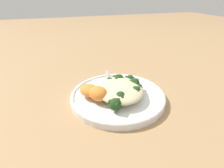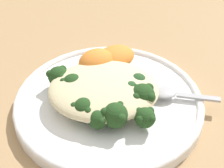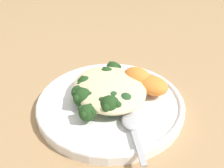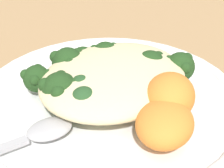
{
  "view_description": "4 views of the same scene",
  "coord_description": "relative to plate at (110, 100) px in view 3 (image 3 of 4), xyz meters",
  "views": [
    {
      "loc": [
        -0.43,
        0.15,
        0.3
      ],
      "look_at": [
        0.01,
        -0.0,
        0.05
      ],
      "focal_mm": 28.0,
      "sensor_mm": 36.0,
      "label": 1
    },
    {
      "loc": [
        -0.02,
        -0.44,
        0.4
      ],
      "look_at": [
        0.01,
        -0.02,
        0.05
      ],
      "focal_mm": 60.0,
      "sensor_mm": 36.0,
      "label": 2
    },
    {
      "loc": [
        0.33,
        -0.14,
        0.28
      ],
      "look_at": [
        0.01,
        -0.02,
        0.06
      ],
      "focal_mm": 35.0,
      "sensor_mm": 36.0,
      "label": 3
    },
    {
      "loc": [
        0.23,
        0.21,
        0.24
      ],
      "look_at": [
        -0.0,
        -0.02,
        0.03
      ],
      "focal_mm": 60.0,
      "sensor_mm": 36.0,
      "label": 4
    }
  ],
  "objects": [
    {
      "name": "broccoli_stalk_0",
      "position": [
        -0.05,
        0.03,
        0.02
      ],
      "size": [
        0.13,
        0.05,
        0.03
      ],
      "rotation": [
        0.0,
        0.0,
        2.95
      ],
      "color": "#9EBC66",
      "rests_on": "plate"
    },
    {
      "name": "quinoa_mound",
      "position": [
        -0.0,
        -0.0,
        0.03
      ],
      "size": [
        0.17,
        0.14,
        0.03
      ],
      "primitive_type": "ellipsoid",
      "color": "beige",
      "rests_on": "plate"
    },
    {
      "name": "ground_plane",
      "position": [
        0.0,
        0.02,
        -0.01
      ],
      "size": [
        4.0,
        4.0,
        0.0
      ],
      "primitive_type": "plane",
      "color": "#9E7A51"
    },
    {
      "name": "broccoli_stalk_3",
      "position": [
        -0.02,
        -0.03,
        0.02
      ],
      "size": [
        0.09,
        0.1,
        0.03
      ],
      "rotation": [
        0.0,
        0.0,
        3.98
      ],
      "color": "#9EBC66",
      "rests_on": "plate"
    },
    {
      "name": "sweet_potato_chunk_0",
      "position": [
        -0.01,
        0.07,
        0.03
      ],
      "size": [
        0.08,
        0.07,
        0.04
      ],
      "primitive_type": "ellipsoid",
      "rotation": [
        0.0,
        0.0,
        3.67
      ],
      "color": "orange",
      "rests_on": "plate"
    },
    {
      "name": "broccoli_stalk_4",
      "position": [
        -0.0,
        -0.04,
        0.02
      ],
      "size": [
        0.06,
        0.1,
        0.03
      ],
      "rotation": [
        0.0,
        0.0,
        4.3
      ],
      "color": "#9EBC66",
      "rests_on": "plate"
    },
    {
      "name": "broccoli_stalk_7",
      "position": [
        0.05,
        -0.01,
        0.03
      ],
      "size": [
        0.07,
        0.08,
        0.04
      ],
      "rotation": [
        0.0,
        0.0,
        5.41
      ],
      "color": "#9EBC66",
      "rests_on": "plate"
    },
    {
      "name": "plate",
      "position": [
        0.0,
        0.0,
        0.0
      ],
      "size": [
        0.29,
        0.29,
        0.02
      ],
      "color": "white",
      "rests_on": "ground_plane"
    },
    {
      "name": "broccoli_stalk_1",
      "position": [
        -0.03,
        0.01,
        0.03
      ],
      "size": [
        0.12,
        0.04,
        0.04
      ],
      "rotation": [
        0.0,
        0.0,
        3.22
      ],
      "color": "#9EBC66",
      "rests_on": "plate"
    },
    {
      "name": "broccoli_stalk_5",
      "position": [
        0.01,
        -0.04,
        0.03
      ],
      "size": [
        0.04,
        0.12,
        0.04
      ],
      "rotation": [
        0.0,
        0.0,
        4.58
      ],
      "color": "#9EBC66",
      "rests_on": "plate"
    },
    {
      "name": "broccoli_stalk_2",
      "position": [
        -0.02,
        -0.01,
        0.02
      ],
      "size": [
        0.09,
        0.06,
        0.03
      ],
      "rotation": [
        0.0,
        0.0,
        3.71
      ],
      "color": "#9EBC66",
      "rests_on": "plate"
    },
    {
      "name": "kale_tuft",
      "position": [
        0.05,
        0.0,
        0.03
      ],
      "size": [
        0.05,
        0.05,
        0.03
      ],
      "color": "#234723",
      "rests_on": "plate"
    },
    {
      "name": "sweet_potato_chunk_1",
      "position": [
        0.02,
        0.08,
        0.03
      ],
      "size": [
        0.08,
        0.07,
        0.03
      ],
      "primitive_type": "ellipsoid",
      "rotation": [
        0.0,
        0.0,
        3.59
      ],
      "color": "orange",
      "rests_on": "plate"
    },
    {
      "name": "spoon",
      "position": [
        0.1,
        0.0,
        0.01
      ],
      "size": [
        0.11,
        0.05,
        0.01
      ],
      "rotation": [
        0.0,
        0.0,
        -0.24
      ],
      "color": "#A3A3A8",
      "rests_on": "plate"
    },
    {
      "name": "broccoli_stalk_6",
      "position": [
        0.04,
        -0.03,
        0.02
      ],
      "size": [
        0.06,
        0.12,
        0.03
      ],
      "rotation": [
        0.0,
        0.0,
        5.09
      ],
      "color": "#9EBC66",
      "rests_on": "plate"
    }
  ]
}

